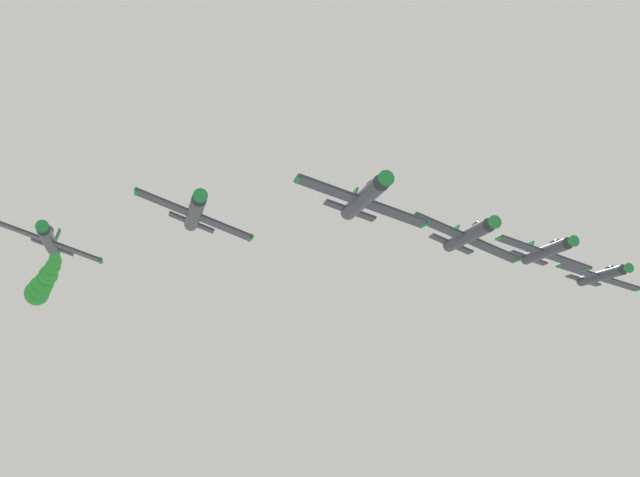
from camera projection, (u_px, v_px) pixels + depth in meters
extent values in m
cylinder|color=#333842|center=(363.00, 199.00, 61.30)|extent=(1.38, 9.00, 1.38)
cone|color=#1E8438|center=(384.00, 180.00, 56.39)|extent=(1.31, 1.20, 1.31)
cube|color=#333842|center=(362.00, 201.00, 61.66)|extent=(8.83, 1.90, 2.92)
cylinder|color=#1E8438|center=(424.00, 224.00, 62.28)|extent=(0.45, 1.40, 0.45)
cylinder|color=#1E8438|center=(298.00, 178.00, 61.05)|extent=(0.45, 1.40, 0.45)
cube|color=#333842|center=(350.00, 211.00, 65.16)|extent=(3.68, 1.20, 1.31)
cube|color=#1E8438|center=(353.00, 199.00, 65.48)|extent=(0.61, 1.10, 1.57)
ellipsoid|color=black|center=(372.00, 186.00, 59.68)|extent=(0.97, 2.20, 0.91)
cylinder|color=#333842|center=(468.00, 236.00, 73.44)|extent=(1.42, 9.00, 1.42)
cone|color=#1E8438|center=(492.00, 223.00, 68.53)|extent=(1.35, 1.20, 1.35)
cube|color=#333842|center=(466.00, 238.00, 73.80)|extent=(8.64, 1.90, 3.49)
cylinder|color=#1E8438|center=(516.00, 260.00, 74.35)|extent=(0.47, 1.40, 0.47)
cylinder|color=#1E8438|center=(414.00, 216.00, 73.26)|extent=(0.47, 1.40, 0.47)
cube|color=#333842|center=(451.00, 244.00, 77.31)|extent=(3.61, 1.20, 1.54)
cube|color=#1E8438|center=(454.00, 234.00, 77.63)|extent=(0.71, 1.10, 1.54)
ellipsoid|color=black|center=(478.00, 226.00, 71.83)|extent=(1.00, 2.20, 0.94)
cylinder|color=#333842|center=(195.00, 213.00, 68.36)|extent=(1.41, 9.00, 1.41)
cone|color=#1E8438|center=(200.00, 197.00, 63.45)|extent=(1.34, 1.20, 1.34)
cube|color=#333842|center=(194.00, 215.00, 68.72)|extent=(8.68, 1.90, 3.38)
cylinder|color=#1E8438|center=(250.00, 238.00, 69.28)|extent=(0.46, 1.40, 0.46)
cylinder|color=#1E8438|center=(136.00, 192.00, 68.17)|extent=(0.46, 1.40, 0.46)
cube|color=#333842|center=(192.00, 223.00, 72.23)|extent=(3.62, 1.20, 1.50)
cube|color=#1E8438|center=(196.00, 212.00, 72.54)|extent=(0.69, 1.10, 1.55)
ellipsoid|color=black|center=(199.00, 201.00, 66.75)|extent=(0.99, 2.20, 0.94)
cylinder|color=#333842|center=(546.00, 252.00, 85.79)|extent=(1.37, 9.00, 1.37)
cone|color=#1E8438|center=(571.00, 242.00, 80.88)|extent=(1.30, 1.20, 1.30)
cube|color=#333842|center=(544.00, 253.00, 86.16)|extent=(8.85, 1.90, 2.86)
cylinder|color=#1E8438|center=(587.00, 269.00, 86.78)|extent=(0.45, 1.40, 0.45)
cylinder|color=#1E8438|center=(499.00, 238.00, 85.53)|extent=(0.45, 1.40, 0.45)
cube|color=#333842|center=(528.00, 258.00, 89.66)|extent=(3.69, 1.20, 1.28)
cube|color=#1E8438|center=(530.00, 249.00, 89.97)|extent=(0.60, 1.10, 1.57)
ellipsoid|color=black|center=(556.00, 243.00, 84.18)|extent=(0.97, 2.20, 0.90)
cylinder|color=#333842|center=(48.00, 239.00, 76.02)|extent=(1.40, 9.00, 1.40)
cone|color=#1E8438|center=(43.00, 228.00, 71.11)|extent=(1.33, 1.20, 1.33)
cube|color=#333842|center=(48.00, 241.00, 76.38)|extent=(8.76, 1.90, 3.17)
cylinder|color=#1E8438|center=(101.00, 261.00, 76.96)|extent=(0.46, 1.40, 0.46)
cube|color=#333842|center=(52.00, 247.00, 79.88)|extent=(3.65, 1.20, 1.41)
cube|color=#1E8438|center=(57.00, 238.00, 80.19)|extent=(0.65, 1.10, 1.56)
ellipsoid|color=black|center=(49.00, 230.00, 74.40)|extent=(0.98, 2.20, 0.92)
sphere|color=green|center=(55.00, 252.00, 82.50)|extent=(1.00, 1.00, 1.00)
sphere|color=green|center=(55.00, 258.00, 84.07)|extent=(1.13, 1.13, 1.13)
sphere|color=green|center=(55.00, 261.00, 85.71)|extent=(1.23, 1.23, 1.23)
sphere|color=green|center=(53.00, 266.00, 87.27)|extent=(1.49, 1.49, 1.49)
sphere|color=green|center=(50.00, 272.00, 88.78)|extent=(1.60, 1.60, 1.60)
sphere|color=green|center=(48.00, 275.00, 90.37)|extent=(1.94, 1.94, 1.94)
sphere|color=green|center=(44.00, 282.00, 91.83)|extent=(2.05, 2.05, 2.05)
sphere|color=green|center=(40.00, 287.00, 93.32)|extent=(2.35, 2.35, 2.35)
sphere|color=green|center=(37.00, 293.00, 94.80)|extent=(2.60, 2.60, 2.60)
cylinder|color=#333842|center=(601.00, 276.00, 97.19)|extent=(1.34, 9.00, 1.34)
cone|color=#1E8438|center=(626.00, 269.00, 92.28)|extent=(1.28, 1.20, 1.28)
cube|color=#333842|center=(599.00, 277.00, 97.55)|extent=(8.94, 1.90, 2.52)
cylinder|color=#1E8438|center=(638.00, 289.00, 98.21)|extent=(0.44, 1.40, 0.44)
cylinder|color=#1E8438|center=(560.00, 265.00, 96.89)|extent=(0.44, 1.40, 0.44)
cube|color=#333842|center=(583.00, 280.00, 101.05)|extent=(3.72, 1.20, 1.14)
cube|color=#1E8438|center=(584.00, 273.00, 101.36)|extent=(0.54, 1.10, 1.58)
ellipsoid|color=black|center=(610.00, 269.00, 95.57)|extent=(0.95, 2.20, 0.88)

